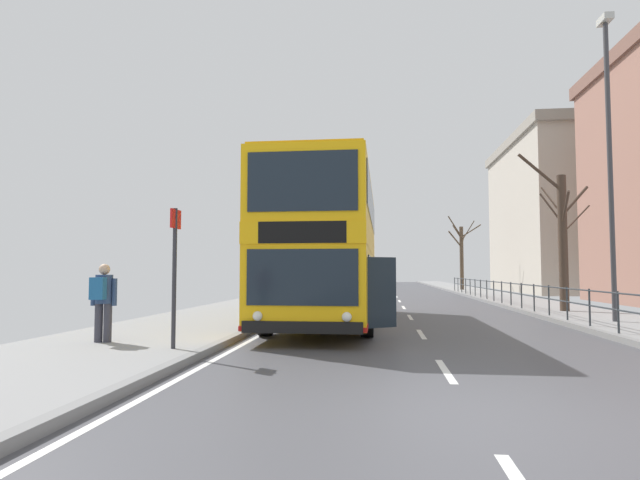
% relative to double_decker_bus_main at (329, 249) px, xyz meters
% --- Properties ---
extents(ground, '(15.80, 140.00, 0.20)m').
position_rel_double_decker_bus_main_xyz_m(ground, '(1.83, -9.78, -2.21)').
color(ground, '#46464C').
extents(double_decker_bus_main, '(3.30, 10.83, 4.30)m').
position_rel_double_decker_bus_main_xyz_m(double_decker_bus_main, '(0.00, 0.00, 0.00)').
color(double_decker_bus_main, '#F4B20F').
rests_on(double_decker_bus_main, ground).
extents(pedestrian_railing_far_kerb, '(0.05, 34.66, 0.97)m').
position_rel_double_decker_bus_main_xyz_m(pedestrian_railing_far_kerb, '(7.00, 6.16, -1.46)').
color(pedestrian_railing_far_kerb, '#2D3338').
rests_on(pedestrian_railing_far_kerb, ground).
extents(pedestrian_with_backpack, '(0.54, 0.54, 1.58)m').
position_rel_double_decker_bus_main_xyz_m(pedestrian_with_backpack, '(-4.05, -5.69, -1.20)').
color(pedestrian_with_backpack, '#383842').
rests_on(pedestrian_with_backpack, ground).
extents(bus_stop_sign_near, '(0.08, 0.44, 2.62)m').
position_rel_double_decker_bus_main_xyz_m(bus_stop_sign_near, '(-2.29, -6.32, -0.50)').
color(bus_stop_sign_near, '#2D2D33').
rests_on(bus_stop_sign_near, ground).
extents(street_lamp_far_side, '(0.28, 0.60, 8.96)m').
position_rel_double_decker_bus_main_xyz_m(street_lamp_far_side, '(8.20, 0.11, 2.99)').
color(street_lamp_far_side, '#38383D').
rests_on(street_lamp_far_side, ground).
extents(bare_tree_far_00, '(2.45, 3.59, 5.84)m').
position_rel_double_decker_bus_main_xyz_m(bare_tree_far_00, '(7.90, 25.97, 0.70)').
color(bare_tree_far_00, '#4C3D2D').
rests_on(bare_tree_far_00, ground).
extents(bare_tree_far_01, '(3.02, 2.66, 5.81)m').
position_rel_double_decker_bus_main_xyz_m(bare_tree_far_01, '(8.16, 4.10, 0.60)').
color(bare_tree_far_01, '#423328').
rests_on(bare_tree_far_01, ground).
extents(background_building_01, '(10.91, 15.83, 11.88)m').
position_rel_double_decker_bus_main_xyz_m(background_building_01, '(16.89, 26.10, 3.72)').
color(background_building_01, '#B2A899').
rests_on(background_building_01, ground).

